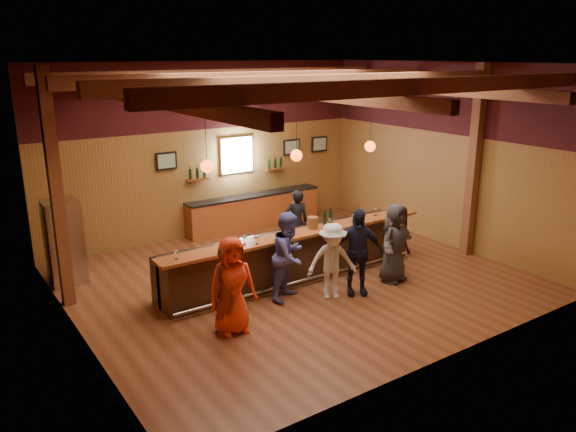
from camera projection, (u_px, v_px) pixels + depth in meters
The scene contains 27 objects.
room at pixel (295, 130), 11.25m from camera, with size 9.04×9.00×4.52m.
bar_counter at pixel (293, 254), 12.08m from camera, with size 6.30×1.07×1.11m.
back_bar_cabinet at pixel (254, 211), 15.57m from camera, with size 4.00×0.52×0.95m.
window at pixel (236, 155), 15.09m from camera, with size 0.95×0.09×0.95m.
framed_pictures at pixel (264, 150), 15.54m from camera, with size 5.35×0.05×0.45m.
wine_shelves at pixel (238, 171), 15.16m from camera, with size 3.00×0.18×0.30m.
pendant_lights at pixel (296, 155), 11.34m from camera, with size 4.24×0.24×1.37m.
stainless_fridge at pixel (64, 242), 11.70m from camera, with size 0.70×0.70×1.80m, color silver.
customer_orange at pixel (232, 285), 9.61m from camera, with size 0.85×0.55×1.74m, color red.
customer_redvest at pixel (228, 291), 9.54m from camera, with size 0.59×0.39×1.63m, color maroon.
customer_denim at pixel (289, 256), 10.95m from camera, with size 0.86×0.67×1.77m, color #4E519C.
customer_white at pixel (332, 261), 10.99m from camera, with size 1.00×0.57×1.54m, color silver.
customer_navy at pixel (357, 252), 11.15m from camera, with size 1.04×0.43×1.78m, color black.
customer_brown at pixel (393, 247), 11.86m from camera, with size 1.41×0.45×1.52m, color #61564E.
customer_dark at pixel (395, 243), 11.81m from camera, with size 0.83×0.54×1.71m, color #2A2A2D.
bartender at pixel (297, 222), 13.44m from camera, with size 0.58×0.38×1.59m, color black.
ice_bucket at pixel (313, 223), 11.90m from camera, with size 0.23×0.23×0.25m, color brown.
bottle_a at pixel (325, 219), 12.14m from camera, with size 0.07×0.07×0.33m.
bottle_b at pixel (330, 217), 12.22m from camera, with size 0.08×0.08×0.35m.
glass_a at pixel (176, 253), 10.10m from camera, with size 0.08×0.08×0.18m.
glass_b at pixel (228, 243), 10.59m from camera, with size 0.08×0.08×0.18m.
glass_c at pixel (244, 238), 10.87m from camera, with size 0.09×0.09×0.20m.
glass_d at pixel (256, 238), 10.90m from camera, with size 0.08×0.08×0.19m.
glass_e at pixel (283, 230), 11.41m from camera, with size 0.07×0.07×0.16m.
glass_f at pixel (330, 220), 12.08m from camera, with size 0.07×0.07×0.16m.
glass_g at pixel (353, 217), 12.34m from camera, with size 0.08×0.08×0.17m.
glass_h at pixel (375, 210), 12.82m from camera, with size 0.09×0.09×0.19m.
Camera 1 is at (-6.46, -9.19, 4.70)m, focal length 35.00 mm.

